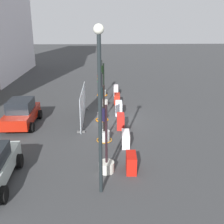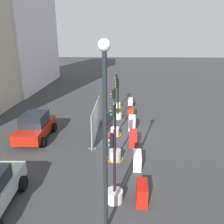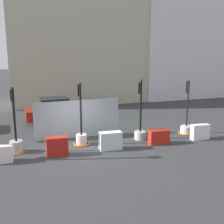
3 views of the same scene
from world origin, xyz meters
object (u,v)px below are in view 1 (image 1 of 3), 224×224
Objects in this scene: traffic_light_0 at (106,160)px; construction_barrier_0 at (131,163)px; traffic_light_1 at (104,131)px; construction_barrier_4 at (117,99)px; construction_barrier_3 at (119,108)px; construction_barrier_2 at (121,121)px; construction_barrier_5 at (116,90)px; traffic_light_4 at (102,90)px; construction_barrier_1 at (126,139)px; street_lamp_post at (100,97)px; traffic_light_2 at (102,112)px; traffic_light_3 at (104,98)px; car_red_compact at (21,113)px.

traffic_light_0 is 1.14m from construction_barrier_0.
traffic_light_1 is 7.40m from construction_barrier_4.
construction_barrier_0 is 7.92m from construction_barrier_3.
traffic_light_1 is 3.15× the size of construction_barrier_2.
construction_barrier_5 is at bearing -0.65° from construction_barrier_3.
traffic_light_4 is 10.58m from construction_barrier_1.
traffic_light_4 is 2.89× the size of construction_barrier_4.
construction_barrier_3 reaches higher than construction_barrier_0.
traffic_light_0 is 0.49× the size of street_lamp_post.
traffic_light_2 is 3.02× the size of construction_barrier_1.
traffic_light_3 reaches higher than construction_barrier_3.
construction_barrier_0 is at bearing -132.32° from car_red_compact.
traffic_light_3 is 6.76m from car_red_compact.
street_lamp_post is at bearing 162.22° from construction_barrier_1.
construction_barrier_4 is at bearing 0.36° from construction_barrier_1.
construction_barrier_2 is at bearing -96.59° from car_red_compact.
construction_barrier_2 is at bearing -10.71° from traffic_light_0.
traffic_light_3 is at bearing 12.11° from construction_barrier_2.
construction_barrier_5 is at bearing -11.18° from traffic_light_2.
construction_barrier_2 is 0.16× the size of street_lamp_post.
traffic_light_2 is at bearing 39.39° from construction_barrier_2.
traffic_light_1 is 5.96m from car_red_compact.
construction_barrier_4 is at bearing -0.63° from construction_barrier_2.
traffic_light_0 is 13.32m from construction_barrier_5.
traffic_light_0 reaches higher than construction_barrier_1.
street_lamp_post is at bearing 171.04° from traffic_light_0.
traffic_light_1 reaches higher than construction_barrier_1.
traffic_light_2 is 0.98× the size of traffic_light_3.
traffic_light_2 is 8.88m from street_lamp_post.
traffic_light_0 is at bearing -178.29° from traffic_light_2.
traffic_light_1 is 3.08× the size of construction_barrier_5.
traffic_light_2 is at bearing 177.31° from traffic_light_3.
construction_barrier_4 is 1.05× the size of construction_barrier_5.
street_lamp_post reaches higher than construction_barrier_0.
traffic_light_4 is at bearing 2.43° from traffic_light_3.
street_lamp_post is at bearing 179.03° from traffic_light_3.
construction_barrier_4 is (5.44, -0.06, -0.07)m from construction_barrier_2.
construction_barrier_4 is at bearing -5.62° from traffic_light_0.
traffic_light_0 reaches higher than construction_barrier_2.
car_red_compact is at bearing 143.84° from traffic_light_4.
car_red_compact reaches higher than construction_barrier_5.
traffic_light_3 reaches higher than traffic_light_0.
traffic_light_2 reaches higher than traffic_light_1.
traffic_light_3 is at bearing -52.82° from car_red_compact.
street_lamp_post is at bearing 179.75° from traffic_light_4.
traffic_light_1 is 3.57m from construction_barrier_0.
traffic_light_3 is at bearing 6.66° from construction_barrier_0.
traffic_light_4 is (13.18, 0.17, -0.08)m from traffic_light_0.
construction_barrier_0 is 0.91× the size of construction_barrier_1.
construction_barrier_3 reaches higher than construction_barrier_5.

